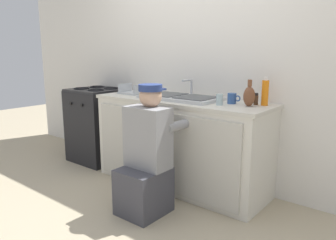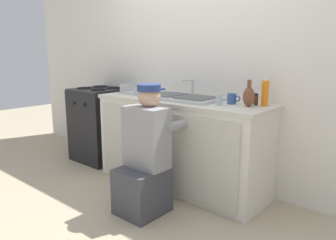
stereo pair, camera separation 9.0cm
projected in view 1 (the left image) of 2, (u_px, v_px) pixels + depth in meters
name	position (u px, v px, depth m)	size (l,w,h in m)	color
ground_plane	(162.00, 193.00, 3.22)	(12.00, 12.00, 0.00)	tan
back_wall	(201.00, 63.00, 3.46)	(6.00, 0.10, 2.50)	silver
counter_cabinet	(180.00, 145.00, 3.35)	(1.82, 0.62, 0.87)	silver
countertop	(181.00, 101.00, 3.27)	(1.86, 0.62, 0.03)	beige
sink_double_basin	(181.00, 97.00, 3.26)	(0.80, 0.44, 0.19)	silver
stove_range	(98.00, 125.00, 4.15)	(0.61, 0.62, 0.93)	black
plumber_person	(146.00, 161.00, 2.78)	(0.42, 0.61, 1.10)	#3F3F47
soap_bottle_orange	(265.00, 93.00, 2.86)	(0.06, 0.06, 0.25)	orange
coffee_mug	(232.00, 98.00, 2.97)	(0.13, 0.08, 0.09)	#335699
dish_rack_tray	(133.00, 92.00, 3.67)	(0.28, 0.22, 0.11)	#B2B7BC
spice_bottle_pepper	(256.00, 99.00, 2.91)	(0.04, 0.04, 0.10)	#513823
water_glass	(219.00, 99.00, 2.89)	(0.06, 0.06, 0.10)	#ADC6CC
vase_decorative	(249.00, 96.00, 2.82)	(0.10, 0.10, 0.23)	brown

